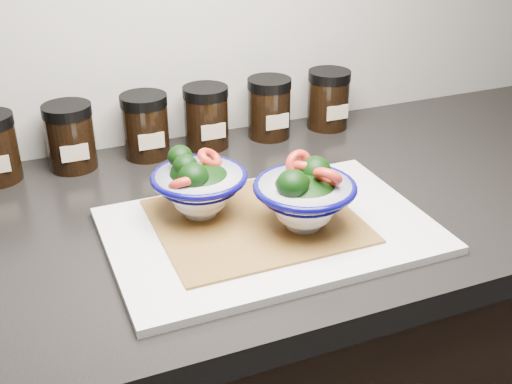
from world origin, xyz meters
name	(u,v)px	position (x,y,z in m)	size (l,w,h in m)	color
countertop	(200,226)	(0.00, 1.45, 0.88)	(3.50, 0.60, 0.04)	black
cutting_board	(270,230)	(0.08, 1.36, 0.91)	(0.45, 0.30, 0.01)	silver
bamboo_mat	(256,221)	(0.06, 1.38, 0.91)	(0.28, 0.24, 0.00)	olive
bowl_left	(198,186)	(-0.01, 1.43, 0.96)	(0.14, 0.14, 0.10)	white
bowl_right	(305,196)	(0.12, 1.34, 0.96)	(0.14, 0.14, 0.11)	white
spice_jar_b	(70,137)	(-0.15, 1.69, 0.96)	(0.08, 0.08, 0.11)	black
spice_jar_c	(145,126)	(-0.02, 1.69, 0.96)	(0.08, 0.08, 0.11)	black
spice_jar_d	(206,117)	(0.09, 1.69, 0.96)	(0.08, 0.08, 0.11)	black
spice_jar_e	(269,108)	(0.22, 1.69, 0.96)	(0.08, 0.08, 0.11)	black
spice_jar_f	(328,99)	(0.34, 1.69, 0.96)	(0.08, 0.08, 0.11)	black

